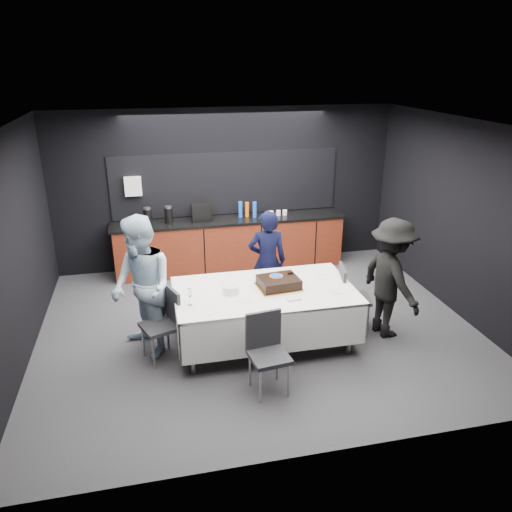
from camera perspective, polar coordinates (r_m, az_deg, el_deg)
The scene contains 18 objects.
ground at distance 7.15m, azimuth 0.18°, elevation -8.13°, with size 6.00×6.00×0.00m, color #3E3E43.
room_shell at distance 6.43m, azimuth 0.20°, elevation 6.38°, with size 6.04×5.04×2.82m.
kitchenette at distance 8.90m, azimuth -3.08°, elevation 1.87°, with size 4.10×0.64×2.05m.
party_table at distance 6.50m, azimuth 0.97°, elevation -4.94°, with size 2.32×1.32×0.78m.
cake_assembly at distance 6.48m, azimuth 2.61°, elevation -3.03°, with size 0.58×0.49×0.17m.
plate_stack at distance 6.34m, azimuth -2.90°, elevation -3.81°, with size 0.21×0.21×0.10m, color white.
loose_plate_near at distance 6.18m, azimuth -1.15°, elevation -4.98°, with size 0.21×0.21×0.01m, color white.
loose_plate_right_a at distance 6.85m, azimuth 7.50°, elevation -2.38°, with size 0.18×0.18×0.01m, color white.
loose_plate_right_b at distance 6.46m, azimuth 9.04°, elevation -4.01°, with size 0.18×0.18×0.01m, color white.
loose_plate_far at distance 6.76m, azimuth -0.23°, elevation -2.53°, with size 0.19×0.19×0.01m, color white.
fork_pile at distance 6.19m, azimuth 4.29°, elevation -4.87°, with size 0.18×0.11×0.03m, color white.
champagne_flute at distance 6.03m, azimuth -7.62°, elevation -4.25°, with size 0.06×0.06×0.22m.
chair_left at distance 6.36m, azimuth -10.34°, elevation -7.06°, with size 0.54×0.54×0.92m.
chair_right at distance 7.03m, azimuth 10.58°, elevation -4.16°, with size 0.50×0.50×0.92m.
chair_near at distance 5.70m, azimuth 1.23°, elevation -10.32°, with size 0.47×0.47×0.92m.
person_center at distance 7.33m, azimuth 1.29°, elevation -0.62°, with size 0.57×0.37×1.55m, color black.
person_left at distance 6.34m, azimuth -12.90°, elevation -3.56°, with size 0.89×0.69×1.83m, color silver.
person_right at distance 6.88m, azimuth 15.15°, elevation -2.49°, with size 1.07×0.61×1.65m, color black.
Camera 1 is at (-1.38, -6.05, 3.56)m, focal length 35.00 mm.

